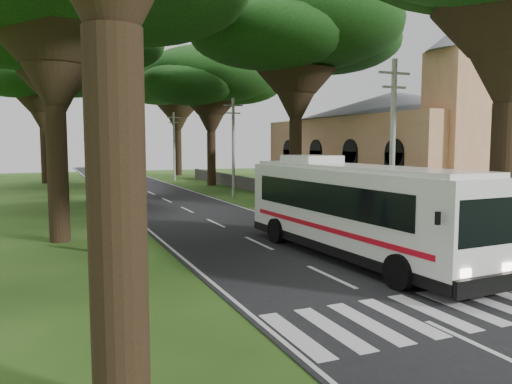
% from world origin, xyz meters
% --- Properties ---
extents(ground, '(140.00, 140.00, 0.00)m').
position_xyz_m(ground, '(0.00, 0.00, 0.00)').
color(ground, '#274814').
rests_on(ground, ground).
extents(road, '(8.00, 120.00, 0.04)m').
position_xyz_m(road, '(0.00, 25.00, 0.01)').
color(road, black).
rests_on(road, ground).
extents(crosswalk, '(8.00, 3.00, 0.01)m').
position_xyz_m(crosswalk, '(0.00, -2.00, 0.00)').
color(crosswalk, silver).
rests_on(crosswalk, ground).
extents(property_wall, '(0.35, 50.00, 1.20)m').
position_xyz_m(property_wall, '(9.00, 24.00, 0.60)').
color(property_wall, '#383533').
rests_on(property_wall, ground).
extents(church, '(14.00, 24.00, 11.60)m').
position_xyz_m(church, '(17.86, 21.55, 4.91)').
color(church, '#E38A6E').
rests_on(church, ground).
extents(pole_near, '(1.60, 0.24, 8.00)m').
position_xyz_m(pole_near, '(5.50, 6.00, 4.18)').
color(pole_near, gray).
rests_on(pole_near, ground).
extents(pole_mid, '(1.60, 0.24, 8.00)m').
position_xyz_m(pole_mid, '(5.50, 26.00, 4.18)').
color(pole_mid, gray).
rests_on(pole_mid, ground).
extents(pole_far, '(1.60, 0.24, 8.00)m').
position_xyz_m(pole_far, '(5.50, 46.00, 4.18)').
color(pole_far, gray).
rests_on(pole_far, ground).
extents(tree_l_midb, '(14.46, 14.46, 16.04)m').
position_xyz_m(tree_l_midb, '(-7.50, 30.00, 12.82)').
color(tree_l_midb, black).
rests_on(tree_l_midb, ground).
extents(tree_l_far, '(13.88, 13.88, 15.31)m').
position_xyz_m(tree_l_far, '(-8.50, 48.00, 12.20)').
color(tree_l_far, black).
rests_on(tree_l_far, ground).
extents(tree_r_mida, '(14.80, 14.80, 15.66)m').
position_xyz_m(tree_r_mida, '(8.00, 20.00, 12.39)').
color(tree_r_mida, black).
rests_on(tree_r_mida, ground).
extents(tree_r_midb, '(13.91, 13.91, 14.27)m').
position_xyz_m(tree_r_midb, '(7.50, 38.00, 11.18)').
color(tree_r_midb, black).
rests_on(tree_r_midb, ground).
extents(tree_r_far, '(14.18, 14.18, 15.69)m').
position_xyz_m(tree_r_far, '(8.50, 56.00, 12.52)').
color(tree_r_far, black).
rests_on(tree_r_far, ground).
extents(coach_bus, '(3.27, 12.21, 3.57)m').
position_xyz_m(coach_bus, '(2.20, 4.10, 1.92)').
color(coach_bus, white).
rests_on(coach_bus, ground).
extents(distant_car_a, '(2.69, 4.17, 1.32)m').
position_xyz_m(distant_car_a, '(-3.00, 39.41, 0.69)').
color(distant_car_a, '#97979C').
rests_on(distant_car_a, road).
extents(distant_car_b, '(1.76, 4.01, 1.28)m').
position_xyz_m(distant_car_b, '(-1.61, 47.06, 0.67)').
color(distant_car_b, navy).
rests_on(distant_car_b, road).
extents(distant_car_c, '(1.77, 4.31, 1.25)m').
position_xyz_m(distant_car_c, '(0.80, 55.88, 0.65)').
color(distant_car_c, maroon).
rests_on(distant_car_c, road).
extents(pedestrian, '(0.46, 0.63, 1.59)m').
position_xyz_m(pedestrian, '(-6.19, 8.52, 0.79)').
color(pedestrian, black).
rests_on(pedestrian, ground).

